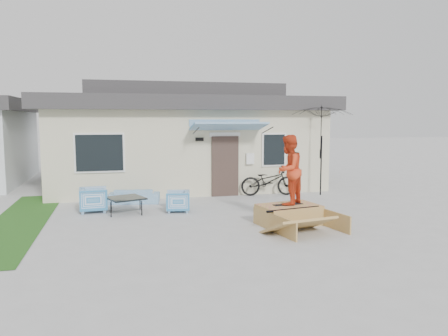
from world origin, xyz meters
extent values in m
plane|color=#A9A9A9|center=(0.00, 0.00, 0.00)|extent=(90.00, 90.00, 0.00)
cube|color=#1E4E18|center=(-5.20, 2.00, 0.00)|extent=(1.40, 8.00, 0.01)
cube|color=beige|center=(0.00, 8.00, 1.50)|extent=(10.00, 7.00, 3.00)
cube|color=#302F33|center=(0.00, 8.00, 3.25)|extent=(10.80, 7.80, 0.50)
cube|color=#302F33|center=(0.00, 8.00, 3.80)|extent=(7.50, 4.50, 0.60)
cube|color=#3E2D26|center=(1.00, 4.46, 1.05)|extent=(0.95, 0.08, 2.10)
cube|color=white|center=(-3.20, 4.47, 1.60)|extent=(1.60, 0.06, 1.30)
cube|color=white|center=(2.80, 4.47, 1.60)|extent=(0.90, 0.06, 1.20)
cube|color=teal|center=(1.00, 3.95, 2.45)|extent=(2.50, 1.09, 0.29)
imported|color=teal|center=(-2.14, 3.92, 0.31)|extent=(1.64, 0.71, 0.62)
imported|color=teal|center=(-3.35, 2.84, 0.40)|extent=(0.77, 0.81, 0.79)
imported|color=teal|center=(-0.97, 2.28, 0.34)|extent=(0.73, 0.76, 0.68)
cube|color=black|center=(-2.45, 2.42, 0.23)|extent=(1.20, 1.20, 0.46)
imported|color=black|center=(2.52, 4.21, 0.63)|extent=(2.04, 0.91, 1.26)
cylinder|color=black|center=(4.35, 3.85, 1.05)|extent=(0.05, 0.05, 2.10)
imported|color=black|center=(4.35, 3.85, 1.75)|extent=(2.18, 2.02, 0.90)
cube|color=black|center=(1.57, 0.09, 0.52)|extent=(0.82, 0.30, 0.05)
imported|color=red|center=(1.57, 0.09, 1.44)|extent=(1.10, 1.09, 1.78)
camera|label=1|loc=(-2.70, -10.28, 2.71)|focal=35.19mm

